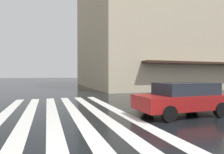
% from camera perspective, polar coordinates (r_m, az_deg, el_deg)
% --- Properties ---
extents(ground_plane, '(220.00, 220.00, 0.00)m').
position_cam_1_polar(ground_plane, '(5.19, 7.74, -19.17)').
color(ground_plane, black).
extents(zebra_crossing, '(13.00, 5.50, 0.01)m').
position_cam_1_polar(zebra_crossing, '(8.58, -13.82, -11.16)').
color(zebra_crossing, silver).
rests_on(zebra_crossing, ground_plane).
extents(haussmann_block_corner, '(20.25, 22.59, 22.04)m').
position_cam_1_polar(haussmann_block_corner, '(32.50, 13.58, 16.78)').
color(haussmann_block_corner, beige).
rests_on(haussmann_block_corner, ground_plane).
extents(car_red, '(1.85, 4.10, 1.41)m').
position_cam_1_polar(car_red, '(8.91, 20.37, -5.84)').
color(car_red, maroon).
rests_on(car_red, ground_plane).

